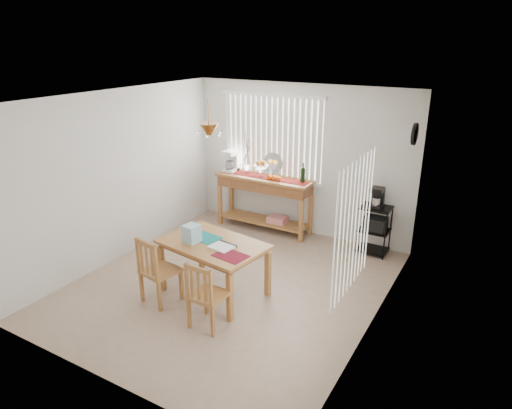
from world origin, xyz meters
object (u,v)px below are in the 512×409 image
Objects in this scene: wire_cart at (375,225)px; dining_table at (213,248)px; chair_right at (207,296)px; cart_items at (378,198)px; chair_left at (158,271)px; sideboard at (265,190)px.

dining_table is at bearing -124.15° from wire_cart.
chair_right is at bearing -111.00° from wire_cart.
chair_right is (0.39, -0.71, -0.23)m from dining_table.
dining_table is at bearing -124.05° from cart_items.
chair_right is (-1.14, -2.98, -0.05)m from wire_cart.
chair_left is at bearing -130.24° from dining_table.
wire_cart is 0.53× the size of dining_table.
sideboard is 2.84m from chair_left.
wire_cart is at bearing 0.49° from sideboard.
chair_left is (-0.48, -0.57, -0.20)m from dining_table.
cart_items is at bearing 55.95° from dining_table.
sideboard is at bearing 89.52° from chair_left.
cart_items reaches higher than chair_left.
sideboard is 2.01m from wire_cart.
dining_table is (-1.54, -2.27, 0.17)m from wire_cart.
chair_right is at bearing -9.11° from chair_left.
chair_left is at bearing 170.89° from chair_right.
chair_left reaches higher than dining_table.
cart_items is 3.24m from chair_right.
chair_left is (-2.02, -2.85, -0.49)m from cart_items.
sideboard is 1.91× the size of chair_left.
cart_items is 0.38× the size of chair_right.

